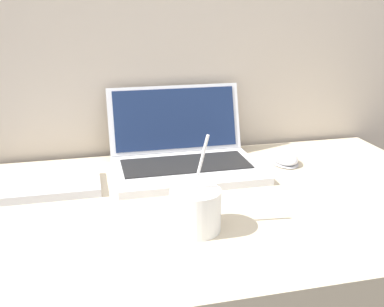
{
  "coord_description": "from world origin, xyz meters",
  "views": [
    {
      "loc": [
        -0.3,
        -0.55,
        1.15
      ],
      "look_at": [
        -0.06,
        0.48,
        0.79
      ],
      "focal_mm": 42.0,
      "sensor_mm": 36.0,
      "label": 1
    }
  ],
  "objects_px": {
    "laptop": "(183,153)",
    "external_keyboard": "(8,189)",
    "drink_cup": "(196,209)",
    "computer_mouse": "(284,159)"
  },
  "relations": [
    {
      "from": "computer_mouse",
      "to": "laptop",
      "type": "bearing_deg",
      "value": 173.65
    },
    {
      "from": "computer_mouse",
      "to": "external_keyboard",
      "type": "bearing_deg",
      "value": -177.03
    },
    {
      "from": "drink_cup",
      "to": "computer_mouse",
      "type": "distance_m",
      "value": 0.47
    },
    {
      "from": "laptop",
      "to": "drink_cup",
      "type": "height_order",
      "value": "laptop"
    },
    {
      "from": "external_keyboard",
      "to": "computer_mouse",
      "type": "bearing_deg",
      "value": 2.97
    },
    {
      "from": "laptop",
      "to": "external_keyboard",
      "type": "bearing_deg",
      "value": -171.11
    },
    {
      "from": "laptop",
      "to": "external_keyboard",
      "type": "xyz_separation_m",
      "value": [
        -0.45,
        -0.07,
        -0.03
      ]
    },
    {
      "from": "external_keyboard",
      "to": "drink_cup",
      "type": "bearing_deg",
      "value": -35.46
    },
    {
      "from": "drink_cup",
      "to": "external_keyboard",
      "type": "bearing_deg",
      "value": 144.54
    },
    {
      "from": "laptop",
      "to": "external_keyboard",
      "type": "distance_m",
      "value": 0.45
    }
  ]
}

